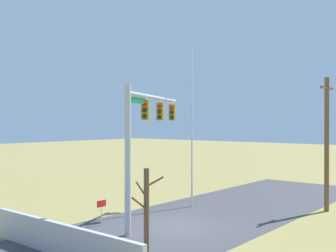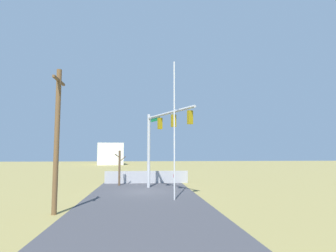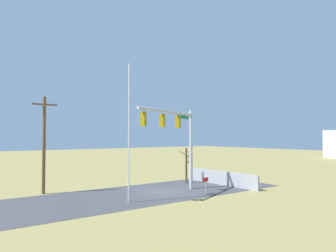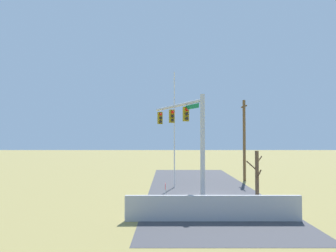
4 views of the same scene
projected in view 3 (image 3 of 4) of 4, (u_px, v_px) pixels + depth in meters
ground_plane at (162, 191)px, 24.78m from camera, size 160.00×160.00×0.00m
road_surface at (118, 197)px, 22.40m from camera, size 28.00×8.00×0.01m
sidewalk_corner at (200, 188)px, 26.51m from camera, size 6.00×6.00×0.01m
retaining_fence at (220, 178)px, 28.16m from camera, size 0.20×8.50×1.24m
signal_mast at (178, 132)px, 24.07m from camera, size 7.17×3.17×6.62m
flagpole at (129, 132)px, 20.75m from camera, size 0.10×0.10×9.39m
utility_pole at (44, 143)px, 23.75m from camera, size 1.90×0.26×7.51m
bare_tree at (186, 165)px, 29.23m from camera, size 1.27×1.02×3.31m
open_sign at (205, 182)px, 23.89m from camera, size 0.56×0.04×1.22m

